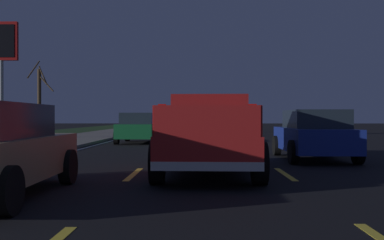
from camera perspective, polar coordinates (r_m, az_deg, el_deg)
name	(u,v)px	position (r m, az deg, el deg)	size (l,w,h in m)	color
ground	(204,139)	(27.77, 1.49, -2.38)	(144.00, 144.00, 0.00)	black
sidewalk_shoulder	(80,138)	(28.70, -13.57, -2.18)	(108.00, 4.00, 0.12)	slate
lane_markings	(157,137)	(30.91, -4.30, -2.10)	(108.00, 7.04, 0.01)	yellow
pickup_truck	(210,134)	(11.16, 2.18, -1.75)	(5.48, 2.40, 1.87)	maroon
sedan_black	(153,125)	(32.38, -4.85, -0.61)	(4.42, 2.05, 1.54)	black
sedan_green	(139,128)	(23.95, -6.50, -0.94)	(4.43, 2.08, 1.54)	#14592D
sedan_blue	(314,134)	(14.87, 14.75, -1.72)	(4.42, 2.05, 1.54)	navy
gas_price_sign	(1,51)	(28.81, -22.45, 7.81)	(0.27, 1.90, 6.77)	#99999E
bare_tree_far	(39,98)	(35.85, -18.27, 2.56)	(2.19, 1.75, 5.49)	#423323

